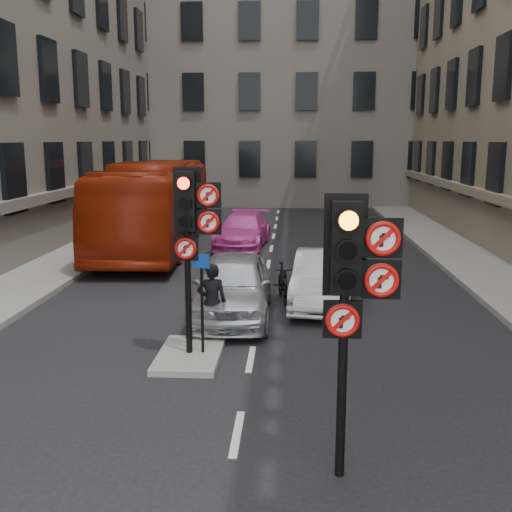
# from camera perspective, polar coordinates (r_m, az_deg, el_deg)

# --- Properties ---
(pavement_left) EXTENTS (3.00, 50.00, 0.16)m
(pavement_left) POSITION_cam_1_polar(r_m,az_deg,el_deg) (20.10, -20.02, -1.44)
(pavement_left) COLOR gray
(pavement_left) RESTS_ON ground
(pavement_right) EXTENTS (3.00, 50.00, 0.16)m
(pavement_right) POSITION_cam_1_polar(r_m,az_deg,el_deg) (19.56, 22.55, -1.96)
(pavement_right) COLOR gray
(pavement_right) RESTS_ON ground
(centre_island) EXTENTS (1.20, 2.00, 0.12)m
(centre_island) POSITION_cam_1_polar(r_m,az_deg,el_deg) (11.92, -6.34, -9.35)
(centre_island) COLOR gray
(centre_island) RESTS_ON ground
(building_far) EXTENTS (30.00, 14.00, 20.00)m
(building_far) POSITION_cam_1_polar(r_m,az_deg,el_deg) (44.39, 2.49, 18.57)
(building_far) COLOR slate
(building_far) RESTS_ON ground
(signal_near) EXTENTS (0.91, 0.40, 3.58)m
(signal_near) POSITION_cam_1_polar(r_m,az_deg,el_deg) (7.22, 9.17, -2.07)
(signal_near) COLOR black
(signal_near) RESTS_ON ground
(signal_far) EXTENTS (0.91, 0.40, 3.58)m
(signal_far) POSITION_cam_1_polar(r_m,az_deg,el_deg) (11.25, -6.20, 3.33)
(signal_far) COLOR black
(signal_far) RESTS_ON centre_island
(car_silver) EXTENTS (1.87, 4.50, 1.52)m
(car_silver) POSITION_cam_1_polar(r_m,az_deg,el_deg) (14.33, -2.21, -2.84)
(car_silver) COLOR #ABADB3
(car_silver) RESTS_ON ground
(car_white) EXTENTS (1.86, 4.24, 1.36)m
(car_white) POSITION_cam_1_polar(r_m,az_deg,el_deg) (15.48, 6.41, -2.16)
(car_white) COLOR silver
(car_white) RESTS_ON ground
(car_pink) EXTENTS (2.22, 4.68, 1.32)m
(car_pink) POSITION_cam_1_polar(r_m,az_deg,el_deg) (23.57, -1.26, 2.43)
(car_pink) COLOR #CC3C9B
(car_pink) RESTS_ON ground
(bus_red) EXTENTS (3.38, 12.17, 3.36)m
(bus_red) POSITION_cam_1_polar(r_m,az_deg,el_deg) (23.72, -9.48, 4.81)
(bus_red) COLOR maroon
(bus_red) RESTS_ON ground
(motorcycle) EXTENTS (0.74, 1.76, 1.03)m
(motorcycle) POSITION_cam_1_polar(r_m,az_deg,el_deg) (15.61, 2.59, -2.62)
(motorcycle) COLOR black
(motorcycle) RESTS_ON ground
(motorcyclist) EXTENTS (0.65, 0.46, 1.69)m
(motorcyclist) POSITION_cam_1_polar(r_m,az_deg,el_deg) (12.57, -4.22, -4.45)
(motorcyclist) COLOR black
(motorcyclist) RESTS_ON ground
(info_sign) EXTENTS (0.34, 0.13, 1.96)m
(info_sign) POSITION_cam_1_polar(r_m,az_deg,el_deg) (11.48, -5.19, -3.20)
(info_sign) COLOR black
(info_sign) RESTS_ON centre_island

